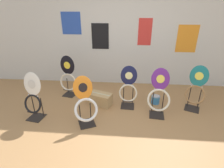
% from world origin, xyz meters
% --- Properties ---
extents(ground_plane, '(14.00, 14.00, 0.00)m').
position_xyz_m(ground_plane, '(0.00, 0.00, 0.00)').
color(ground_plane, '#A37547').
extents(wall_back, '(8.00, 0.07, 2.60)m').
position_xyz_m(wall_back, '(0.00, 2.27, 1.30)').
color(wall_back, silver).
rests_on(wall_back, ground_plane).
extents(toilet_seat_display_jazz_black, '(0.43, 0.34, 0.96)m').
position_xyz_m(toilet_seat_display_jazz_black, '(-1.24, 1.45, 0.44)').
color(toilet_seat_display_jazz_black, black).
rests_on(toilet_seat_display_jazz_black, ground_plane).
extents(toilet_seat_display_orange_sun, '(0.51, 0.52, 0.87)m').
position_xyz_m(toilet_seat_display_orange_sun, '(-0.62, 0.41, 0.40)').
color(toilet_seat_display_orange_sun, black).
rests_on(toilet_seat_display_orange_sun, ground_plane).
extents(toilet_seat_display_purple_note, '(0.45, 0.39, 0.92)m').
position_xyz_m(toilet_seat_display_purple_note, '(0.71, 0.78, 0.44)').
color(toilet_seat_display_purple_note, black).
rests_on(toilet_seat_display_purple_note, ground_plane).
extents(toilet_seat_display_teal_sax, '(0.42, 0.37, 0.92)m').
position_xyz_m(toilet_seat_display_teal_sax, '(1.49, 1.06, 0.45)').
color(toilet_seat_display_teal_sax, black).
rests_on(toilet_seat_display_teal_sax, ground_plane).
extents(toilet_seat_display_navy_moon, '(0.38, 0.29, 0.90)m').
position_xyz_m(toilet_seat_display_navy_moon, '(0.14, 1.04, 0.42)').
color(toilet_seat_display_navy_moon, black).
rests_on(toilet_seat_display_navy_moon, ground_plane).
extents(toilet_seat_display_white_plain, '(0.39, 0.33, 0.90)m').
position_xyz_m(toilet_seat_display_white_plain, '(-1.61, 0.51, 0.44)').
color(toilet_seat_display_white_plain, black).
rests_on(toilet_seat_display_white_plain, ground_plane).
extents(paint_can, '(0.18, 0.18, 0.18)m').
position_xyz_m(paint_can, '(0.75, 1.22, 0.09)').
color(paint_can, teal).
rests_on(paint_can, ground_plane).
extents(storage_box, '(0.53, 0.41, 0.26)m').
position_xyz_m(storage_box, '(-0.45, 1.07, 0.13)').
color(storage_box, tan).
rests_on(storage_box, ground_plane).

